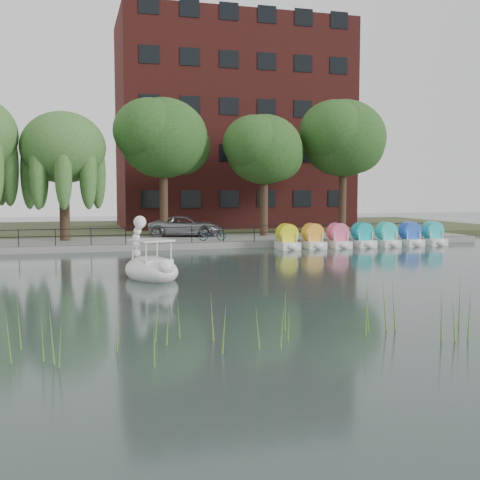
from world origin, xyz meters
name	(u,v)px	position (x,y,z in m)	size (l,w,h in m)	color
ground_plane	(255,281)	(0.00, 0.00, 0.00)	(120.00, 120.00, 0.00)	#364644
promenade	(184,242)	(0.00, 16.00, 0.20)	(40.00, 6.00, 0.40)	gray
kerb	(192,246)	(0.00, 13.05, 0.20)	(40.00, 0.25, 0.40)	gray
land_strip	(156,229)	(0.00, 30.00, 0.18)	(60.00, 22.00, 0.36)	#47512D
railing	(192,230)	(0.00, 13.25, 1.15)	(32.00, 0.05, 1.00)	black
apartment_building	(232,126)	(7.00, 29.97, 9.36)	(20.00, 10.07, 18.00)	#4C1E16
willow_mid	(63,148)	(-7.50, 17.00, 6.25)	(5.32, 5.32, 8.15)	#473323
broadleaf_center	(163,139)	(-1.00, 18.00, 7.06)	(6.00, 6.00, 9.25)	#473323
broadleaf_right	(264,150)	(6.00, 17.50, 6.39)	(5.40, 5.40, 8.32)	#473323
broadleaf_far	(343,139)	(12.50, 18.50, 7.40)	(6.30, 6.30, 9.71)	#473323
minivan	(185,225)	(0.49, 18.18, 1.20)	(5.78, 2.66, 1.61)	gray
bicycle	(212,233)	(1.51, 14.28, 0.90)	(1.72, 0.60, 1.00)	gray
swan_boat	(151,265)	(-3.96, 1.68, 0.56)	(2.79, 3.47, 2.55)	white
pedal_boat_row	(363,237)	(10.78, 11.80, 0.61)	(11.35, 1.70, 1.40)	white
reed_bank	(436,308)	(2.00, -9.50, 0.60)	(24.00, 2.40, 1.20)	#669938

